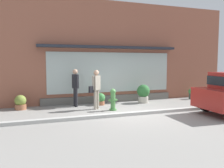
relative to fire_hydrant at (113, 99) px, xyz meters
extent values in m
plane|color=gray|center=(0.58, -0.94, -0.48)|extent=(60.00, 60.00, 0.00)
cube|color=#B2B2AD|center=(0.58, -1.14, -0.42)|extent=(14.00, 0.24, 0.12)
cube|color=#935642|center=(0.58, 2.26, 2.09)|extent=(14.00, 0.36, 5.13)
cube|color=#ADBCB7|center=(0.71, 2.06, 1.06)|extent=(6.52, 0.03, 2.02)
cube|color=#232833|center=(0.58, 1.91, 2.32)|extent=(7.12, 0.56, 0.12)
cube|color=#605E59|center=(0.58, 2.04, -0.30)|extent=(6.92, 0.20, 0.36)
cylinder|color=#4C8C47|center=(0.00, 0.00, -0.45)|extent=(0.30, 0.30, 0.06)
cylinder|color=#4C8C47|center=(0.00, 0.00, -0.07)|extent=(0.20, 0.20, 0.68)
sphere|color=#4C8C47|center=(0.00, 0.00, 0.33)|extent=(0.24, 0.24, 0.24)
cylinder|color=#4C8C47|center=(-0.14, 0.00, -0.04)|extent=(0.10, 0.09, 0.09)
cylinder|color=#4C8C47|center=(0.14, 0.00, -0.04)|extent=(0.10, 0.09, 0.09)
cylinder|color=#4C8C47|center=(0.00, -0.14, -0.04)|extent=(0.09, 0.10, 0.09)
cylinder|color=#9E9384|center=(-0.66, 0.45, -0.05)|extent=(0.12, 0.12, 0.84)
cylinder|color=#9E9384|center=(-0.52, 0.54, -0.05)|extent=(0.12, 0.12, 0.84)
cube|color=#9E9384|center=(-0.59, 0.49, 0.68)|extent=(0.38, 0.34, 0.63)
sphere|color=tan|center=(-0.59, 0.49, 1.12)|extent=(0.23, 0.23, 0.23)
cylinder|color=#9E9384|center=(-0.77, 0.38, 0.70)|extent=(0.08, 0.08, 0.60)
cylinder|color=#9E9384|center=(-0.41, 0.61, 0.70)|extent=(0.08, 0.08, 0.60)
cube|color=black|center=(-0.86, 0.35, 0.42)|extent=(0.26, 0.21, 0.28)
cylinder|color=#232328|center=(-1.34, 1.48, -0.05)|extent=(0.12, 0.12, 0.85)
cylinder|color=#232328|center=(-1.31, 1.31, -0.05)|extent=(0.12, 0.12, 0.85)
cube|color=#232328|center=(-1.33, 1.39, 0.70)|extent=(0.26, 0.37, 0.64)
sphere|color=tan|center=(-1.33, 1.39, 1.14)|extent=(0.23, 0.23, 0.23)
cylinder|color=#232328|center=(-1.37, 1.61, 0.72)|extent=(0.08, 0.08, 0.61)
cylinder|color=#232328|center=(-1.28, 1.18, 0.72)|extent=(0.08, 0.08, 0.61)
cylinder|color=black|center=(3.57, -1.56, -0.17)|extent=(0.61, 0.21, 0.60)
cylinder|color=#B7B2A3|center=(2.11, 1.26, -0.31)|extent=(0.50, 0.50, 0.33)
sphere|color=#2D6B33|center=(2.11, 1.26, 0.12)|extent=(0.65, 0.65, 0.65)
cylinder|color=#33473D|center=(5.21, 1.46, -0.32)|extent=(0.26, 0.26, 0.31)
sphere|color=#3D8442|center=(5.21, 1.46, -0.06)|extent=(0.33, 0.33, 0.33)
sphere|color=#E5C64C|center=(5.29, 1.50, 0.02)|extent=(0.07, 0.07, 0.07)
cylinder|color=#9E6042|center=(-3.71, 1.53, -0.36)|extent=(0.48, 0.48, 0.22)
sphere|color=olive|center=(-3.71, 1.53, -0.08)|extent=(0.49, 0.49, 0.49)
sphere|color=#B266B7|center=(-3.62, 1.62, 0.01)|extent=(0.10, 0.10, 0.10)
cylinder|color=#9E6042|center=(-0.12, 1.40, -0.38)|extent=(0.39, 0.39, 0.19)
sphere|color=#3D8442|center=(-0.12, 1.40, -0.13)|extent=(0.45, 0.45, 0.45)
sphere|color=#E5C64C|center=(-0.07, 1.48, -0.05)|extent=(0.12, 0.12, 0.12)
sphere|color=#B266B7|center=(-0.17, 1.28, -0.07)|extent=(0.10, 0.10, 0.10)
sphere|color=#B266B7|center=(-0.20, 1.41, 0.00)|extent=(0.10, 0.10, 0.10)
camera|label=1|loc=(-3.51, -9.43, 1.57)|focal=38.35mm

